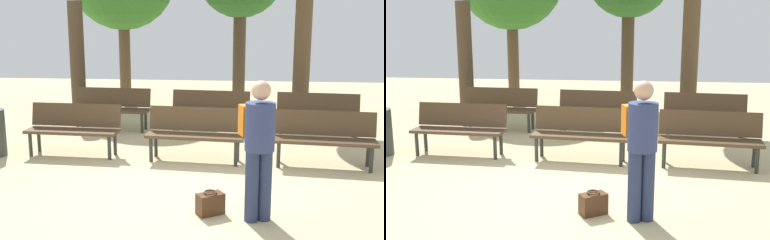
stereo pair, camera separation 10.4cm
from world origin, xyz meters
TOP-DOWN VIEW (x-y plane):
  - ground_plane at (0.00, 0.00)m, footprint 24.00×24.00m
  - bench_r0_c0 at (-2.00, 1.70)m, footprint 1.62×0.55m
  - bench_r0_c1 at (0.12, 1.57)m, footprint 1.63×0.61m
  - bench_r0_c2 at (2.19, 1.45)m, footprint 1.64×0.62m
  - bench_r1_c0 at (-1.85, 3.63)m, footprint 1.62×0.56m
  - bench_r1_c1 at (0.24, 3.46)m, footprint 1.64×0.62m
  - bench_r1_c2 at (2.37, 3.34)m, footprint 1.64×0.64m
  - tree_3 at (-3.02, 4.93)m, footprint 0.35×0.35m
  - visitor_with_backpack at (1.06, -0.76)m, footprint 0.47×0.59m
  - handbag at (0.51, -0.67)m, footprint 0.37×0.32m

SIDE VIEW (x-z plane):
  - ground_plane at x=0.00m, z-range 0.00..0.00m
  - handbag at x=0.51m, z-range -0.01..0.28m
  - bench_r0_c0 at x=-2.00m, z-range 0.07..0.94m
  - bench_r0_c1 at x=0.12m, z-range 0.07..0.94m
  - bench_r0_c2 at x=2.19m, z-range 0.07..0.94m
  - bench_r1_c0 at x=-1.85m, z-range 0.07..0.94m
  - bench_r1_c1 at x=0.24m, z-range 0.07..0.94m
  - bench_r1_c2 at x=2.37m, z-range 0.07..0.94m
  - visitor_with_backpack at x=1.06m, z-range 0.11..1.76m
  - tree_3 at x=-3.02m, z-range 0.00..2.72m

